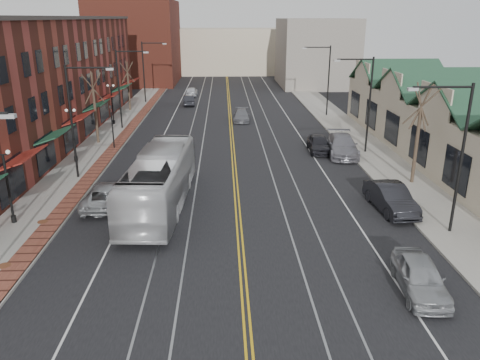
{
  "coord_description": "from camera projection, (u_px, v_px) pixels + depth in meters",
  "views": [
    {
      "loc": [
        -0.82,
        -16.79,
        11.19
      ],
      "look_at": [
        0.14,
        9.53,
        2.0
      ],
      "focal_mm": 35.0,
      "sensor_mm": 36.0,
      "label": 1
    }
  ],
  "objects": [
    {
      "name": "distant_car_far",
      "position": [
        192.0,
        92.0,
        69.68
      ],
      "size": [
        1.73,
        4.14,
        1.4
      ],
      "primitive_type": "imported",
      "rotation": [
        0.0,
        0.0,
        3.12
      ],
      "color": "silver",
      "rests_on": "ground"
    },
    {
      "name": "distant_car_right",
      "position": [
        242.0,
        115.0,
        53.08
      ],
      "size": [
        2.0,
        4.46,
        1.27
      ],
      "primitive_type": "imported",
      "rotation": [
        0.0,
        0.0,
        -0.05
      ],
      "color": "slate",
      "rests_on": "ground"
    },
    {
      "name": "parked_car_c",
      "position": [
        342.0,
        145.0,
        39.84
      ],
      "size": [
        3.02,
        6.09,
        1.7
      ],
      "primitive_type": "imported",
      "rotation": [
        0.0,
        0.0,
        -0.11
      ],
      "color": "slate",
      "rests_on": "ground"
    },
    {
      "name": "streetlight_r_0",
      "position": [
        455.0,
        144.0,
        23.95
      ],
      "size": [
        3.33,
        0.25,
        8.0
      ],
      "color": "black",
      "rests_on": "sidewalk_right"
    },
    {
      "name": "parked_car_d",
      "position": [
        319.0,
        144.0,
        40.85
      ],
      "size": [
        1.94,
        4.42,
        1.48
      ],
      "primitive_type": "imported",
      "rotation": [
        0.0,
        0.0,
        -0.05
      ],
      "color": "black",
      "rests_on": "ground"
    },
    {
      "name": "transit_bus",
      "position": [
        160.0,
        181.0,
        28.66
      ],
      "size": [
        3.6,
        12.44,
        3.43
      ],
      "primitive_type": "imported",
      "rotation": [
        0.0,
        0.0,
        3.08
      ],
      "color": "silver",
      "rests_on": "ground"
    },
    {
      "name": "parked_suv",
      "position": [
        108.0,
        195.0,
        29.13
      ],
      "size": [
        2.43,
        5.27,
        1.46
      ],
      "primitive_type": "imported",
      "rotation": [
        0.0,
        0.0,
        3.14
      ],
      "color": "#9EA2A5",
      "rests_on": "ground"
    },
    {
      "name": "backdrop_mid",
      "position": [
        226.0,
        51.0,
        98.28
      ],
      "size": [
        22.0,
        14.0,
        9.0
      ],
      "primitive_type": "cube",
      "color": "#BAA98F",
      "rests_on": "ground"
    },
    {
      "name": "sidewalk_left",
      "position": [
        86.0,
        162.0,
        38.0
      ],
      "size": [
        4.0,
        120.0,
        0.15
      ],
      "primitive_type": "cube",
      "color": "gray",
      "rests_on": "ground"
    },
    {
      "name": "streetlight_l_1",
      "position": [
        77.0,
        111.0,
        32.62
      ],
      "size": [
        3.33,
        0.25,
        8.0
      ],
      "color": "black",
      "rests_on": "sidewalk_left"
    },
    {
      "name": "lamppost_l_1",
      "position": [
        8.0,
        188.0,
        25.95
      ],
      "size": [
        0.84,
        0.28,
        4.27
      ],
      "color": "black",
      "rests_on": "sidewalk_left"
    },
    {
      "name": "streetlight_r_2",
      "position": [
        325.0,
        73.0,
        54.14
      ],
      "size": [
        3.33,
        0.25,
        8.0
      ],
      "color": "black",
      "rests_on": "sidewalk_right"
    },
    {
      "name": "lamppost_l_2",
      "position": [
        73.0,
        136.0,
        37.27
      ],
      "size": [
        0.84,
        0.28,
        4.27
      ],
      "color": "black",
      "rests_on": "sidewalk_left"
    },
    {
      "name": "streetlight_l_3",
      "position": [
        147.0,
        66.0,
        62.82
      ],
      "size": [
        3.33,
        0.25,
        8.0
      ],
      "color": "black",
      "rests_on": "sidewalk_left"
    },
    {
      "name": "backdrop_right",
      "position": [
        315.0,
        52.0,
        79.59
      ],
      "size": [
        12.0,
        16.0,
        11.0
      ],
      "primitive_type": "cube",
      "color": "slate",
      "rests_on": "ground"
    },
    {
      "name": "streetlight_r_1",
      "position": [
        365.0,
        95.0,
        39.04
      ],
      "size": [
        3.33,
        0.25,
        8.0
      ],
      "color": "black",
      "rests_on": "sidewalk_right"
    },
    {
      "name": "sidewalk_right",
      "position": [
        378.0,
        159.0,
        38.82
      ],
      "size": [
        4.0,
        120.0,
        0.15
      ],
      "primitive_type": "cube",
      "color": "gray",
      "rests_on": "ground"
    },
    {
      "name": "backdrop_left",
      "position": [
        137.0,
        42.0,
        82.75
      ],
      "size": [
        14.0,
        18.0,
        14.0
      ],
      "primitive_type": "cube",
      "color": "maroon",
      "rests_on": "ground"
    },
    {
      "name": "building_left",
      "position": [
        23.0,
        83.0,
        42.57
      ],
      "size": [
        10.0,
        50.0,
        11.0
      ],
      "primitive_type": "cube",
      "color": "maroon",
      "rests_on": "ground"
    },
    {
      "name": "manhole_mid",
      "position": [
        4.0,
        266.0,
        21.96
      ],
      "size": [
        0.6,
        0.6,
        0.02
      ],
      "primitive_type": "cylinder",
      "color": "#592D19",
      "rests_on": "sidewalk_left"
    },
    {
      "name": "streetlight_l_2",
      "position": [
        123.0,
        81.0,
        47.72
      ],
      "size": [
        3.33,
        0.25,
        8.0
      ],
      "color": "black",
      "rests_on": "sidewalk_left"
    },
    {
      "name": "distant_car_left",
      "position": [
        189.0,
        100.0,
        62.56
      ],
      "size": [
        1.8,
        4.16,
        1.33
      ],
      "primitive_type": "imported",
      "rotation": [
        0.0,
        0.0,
        3.24
      ],
      "color": "black",
      "rests_on": "ground"
    },
    {
      "name": "tree_left_far",
      "position": [
        128.0,
        85.0,
        57.68
      ],
      "size": [
        1.66,
        1.28,
        6.02
      ],
      "color": "#382B21",
      "rests_on": "sidewalk_left"
    },
    {
      "name": "lamppost_l_3",
      "position": [
        112.0,
        105.0,
        50.48
      ],
      "size": [
        0.84,
        0.28,
        4.27
      ],
      "color": "black",
      "rests_on": "sidewalk_left"
    },
    {
      "name": "ground",
      "position": [
        245.0,
        300.0,
        19.56
      ],
      "size": [
        160.0,
        160.0,
        0.0
      ],
      "primitive_type": "plane",
      "color": "black",
      "rests_on": "ground"
    },
    {
      "name": "parked_car_a",
      "position": [
        420.0,
        276.0,
        19.92
      ],
      "size": [
        2.15,
        4.49,
        1.48
      ],
      "primitive_type": "imported",
      "rotation": [
        0.0,
        0.0,
        -0.1
      ],
      "color": "#9B9EA2",
      "rests_on": "ground"
    },
    {
      "name": "building_right",
      "position": [
        453.0,
        132.0,
        38.29
      ],
      "size": [
        8.0,
        36.0,
        4.6
      ],
      "primitive_type": "cube",
      "color": "#BAA98F",
      "rests_on": "ground"
    },
    {
      "name": "parked_car_b",
      "position": [
        391.0,
        198.0,
        28.37
      ],
      "size": [
        2.13,
        5.07,
        1.63
      ],
      "primitive_type": "imported",
      "rotation": [
        0.0,
        0.0,
        0.08
      ],
      "color": "black",
      "rests_on": "ground"
    },
    {
      "name": "tree_right_mid",
      "position": [
        418.0,
        132.0,
        31.96
      ],
      "size": [
        1.9,
        1.46,
        6.93
      ],
      "color": "#382B21",
      "rests_on": "sidewalk_right"
    },
    {
      "name": "tree_left_near",
      "position": [
        95.0,
        106.0,
        42.51
      ],
      "size": [
        1.78,
        1.37,
        6.48
      ],
      "color": "#382B21",
      "rests_on": "sidewalk_left"
    },
    {
      "name": "manhole_far",
      "position": [
        43.0,
        222.0,
        26.67
      ],
      "size": [
        0.6,
        0.6,
        0.02
      ],
      "primitive_type": "cylinder",
      "color": "#592D19",
      "rests_on": "sidewalk_left"
    },
    {
      "name": "traffic_signal",
      "position": [
        112.0,
        124.0,
        41.07
      ],
      "size": [
        0.18,
        0.15,
        3.8
      ],
      "color": "black",
      "rests_on": "sidewalk_left"
    }
  ]
}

